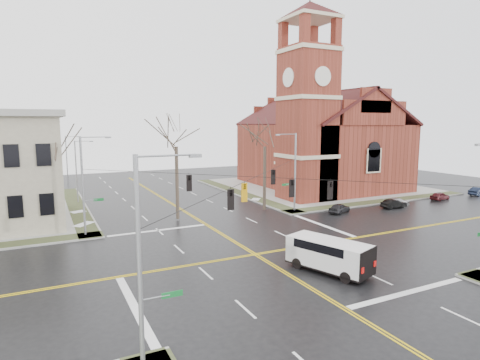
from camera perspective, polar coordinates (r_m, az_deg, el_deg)
name	(u,v)px	position (r m, az deg, el deg)	size (l,w,h in m)	color
ground	(255,254)	(32.27, 2.18, -10.53)	(120.00, 120.00, 0.00)	black
sidewalks	(255,253)	(32.25, 2.18, -10.40)	(80.00, 80.00, 0.17)	gray
road_markings	(255,254)	(32.27, 2.18, -10.52)	(100.00, 100.00, 0.01)	gold
church	(318,135)	(64.98, 11.01, 6.32)	(24.28, 27.48, 27.50)	maroon
signal_pole_ne	(294,170)	(46.62, 7.67, 1.44)	(2.75, 0.22, 9.00)	gray
signal_pole_nw	(85,183)	(38.84, -21.22, -0.37)	(2.75, 0.22, 9.00)	gray
signal_pole_sw	(144,260)	(16.58, -13.53, -11.01)	(2.75, 0.22, 9.00)	gray
span_wires	(256,177)	(30.85, 2.24, 0.45)	(23.02, 23.02, 0.03)	black
traffic_signals	(260,188)	(30.39, 2.83, -1.10)	(8.21, 8.26, 1.30)	black
streetlight_north_a	(77,169)	(55.27, -22.12, 1.46)	(2.30, 0.20, 8.00)	gray
streetlight_north_b	(68,157)	(75.15, -23.33, 3.00)	(2.30, 0.20, 8.00)	gray
cargo_van	(326,253)	(29.10, 12.11, -10.05)	(4.15, 6.31, 2.25)	white
parked_car_a	(339,208)	(47.73, 13.96, -3.90)	(1.33, 3.32, 1.13)	black
parked_car_b	(394,204)	(52.42, 21.03, -3.16)	(1.16, 3.32, 1.09)	black
parked_car_c	(397,202)	(53.83, 21.43, -2.92)	(1.47, 3.62, 1.05)	#ABACAE
parked_car_d	(440,196)	(60.37, 26.54, -2.05)	(1.30, 3.23, 1.10)	#4A151A
parked_car_e	(479,191)	(66.85, 30.90, -1.39)	(1.27, 3.63, 1.20)	black
tree_nw_far	(53,153)	(41.09, -25.06, 3.47)	(4.00, 4.00, 10.38)	#3C3226
tree_nw_near	(176,142)	(42.47, -9.07, 5.40)	(4.00, 4.00, 11.57)	#3C3226
tree_ne	(265,142)	(46.62, 3.56, 5.37)	(4.00, 4.00, 11.17)	#3C3226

